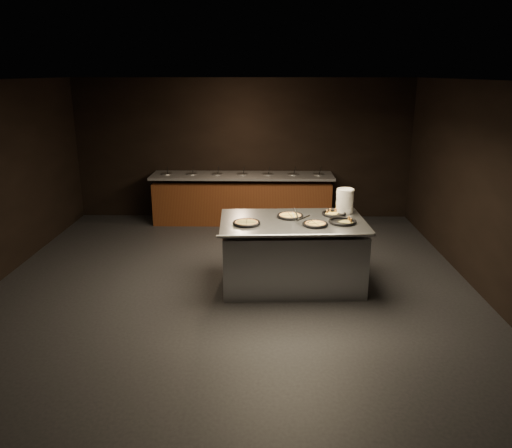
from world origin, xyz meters
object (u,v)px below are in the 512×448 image
object	(u,v)px
plate_stack	(345,201)
pan_cheese_whole	(290,216)
pan_veggie_whole	(247,223)
serving_counter	(292,254)

from	to	relation	value
plate_stack	pan_cheese_whole	distance (m)	0.88
pan_veggie_whole	pan_cheese_whole	size ratio (longest dim) A/B	1.01
pan_veggie_whole	pan_cheese_whole	xyz separation A→B (m)	(0.62, 0.36, -0.00)
pan_veggie_whole	pan_cheese_whole	distance (m)	0.72
serving_counter	pan_veggie_whole	world-z (taller)	pan_veggie_whole
serving_counter	pan_cheese_whole	xyz separation A→B (m)	(-0.03, 0.16, 0.54)
plate_stack	pan_veggie_whole	distance (m)	1.58
serving_counter	pan_cheese_whole	world-z (taller)	pan_cheese_whole
pan_cheese_whole	plate_stack	bearing A→B (deg)	17.58
serving_counter	plate_stack	xyz separation A→B (m)	(0.79, 0.42, 0.69)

